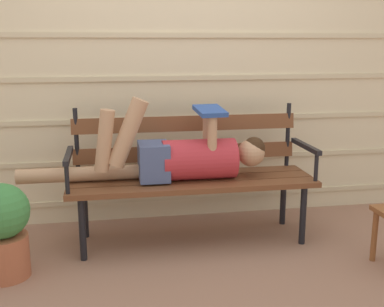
{
  "coord_description": "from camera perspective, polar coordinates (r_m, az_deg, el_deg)",
  "views": [
    {
      "loc": [
        -0.56,
        -3.05,
        1.37
      ],
      "look_at": [
        0.0,
        0.1,
        0.63
      ],
      "focal_mm": 45.17,
      "sensor_mm": 36.0,
      "label": 1
    }
  ],
  "objects": [
    {
      "name": "potted_plant",
      "position": [
        3.06,
        -21.46,
        -8.19
      ],
      "size": [
        0.33,
        0.33,
        0.58
      ],
      "color": "#AD5B3D",
      "rests_on": "ground"
    },
    {
      "name": "reclining_person",
      "position": [
        3.27,
        -1.49,
        -0.29
      ],
      "size": [
        1.68,
        0.28,
        0.58
      ],
      "color": "#B72D38"
    },
    {
      "name": "house_siding",
      "position": [
        3.72,
        -1.47,
        11.36
      ],
      "size": [
        5.41,
        0.08,
        2.52
      ],
      "color": "beige",
      "rests_on": "ground"
    },
    {
      "name": "ground_plane",
      "position": [
        3.39,
        0.29,
        -10.8
      ],
      "size": [
        12.0,
        12.0,
        0.0
      ],
      "primitive_type": "plane",
      "color": "#936B56"
    },
    {
      "name": "park_bench",
      "position": [
        3.38,
        -0.21,
        -1.9
      ],
      "size": [
        1.69,
        0.51,
        0.93
      ],
      "color": "brown",
      "rests_on": "ground"
    }
  ]
}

